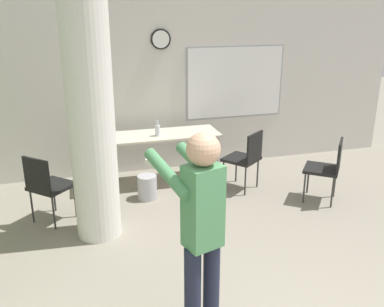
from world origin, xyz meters
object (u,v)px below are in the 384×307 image
(chair_table_right, at_px, (246,156))
(chair_near_pillar, at_px, (47,184))
(folding_table, at_px, (157,138))
(chair_mid_room, at_px, (328,166))
(bottle_on_table, at_px, (158,130))
(person_playing_front, at_px, (200,226))

(chair_table_right, height_order, chair_near_pillar, same)
(folding_table, height_order, chair_mid_room, chair_mid_room)
(chair_table_right, bearing_deg, chair_near_pillar, -174.13)
(folding_table, distance_m, bottle_on_table, 0.16)
(chair_table_right, distance_m, chair_mid_room, 1.11)
(folding_table, distance_m, person_playing_front, 3.28)
(folding_table, xyz_separation_m, person_playing_front, (-0.32, -3.25, 0.32))
(chair_mid_room, distance_m, chair_near_pillar, 3.59)
(chair_table_right, xyz_separation_m, chair_mid_room, (0.90, -0.65, 0.00))
(bottle_on_table, xyz_separation_m, person_playing_front, (-0.32, -3.17, 0.18))
(chair_table_right, relative_size, chair_mid_room, 1.00)
(chair_table_right, bearing_deg, bottle_on_table, 155.70)
(bottle_on_table, xyz_separation_m, chair_table_right, (1.16, -0.52, -0.33))
(person_playing_front, bearing_deg, bottle_on_table, 84.15)
(bottle_on_table, xyz_separation_m, chair_mid_room, (2.05, -1.18, -0.33))
(bottle_on_table, distance_m, chair_mid_room, 2.39)
(folding_table, relative_size, chair_mid_room, 2.10)
(bottle_on_table, relative_size, chair_mid_room, 0.26)
(person_playing_front, bearing_deg, chair_mid_room, 39.96)
(chair_mid_room, xyz_separation_m, person_playing_front, (-2.38, -1.99, 0.51))
(folding_table, xyz_separation_m, bottle_on_table, (0.00, -0.08, 0.14))
(folding_table, relative_size, bottle_on_table, 8.18)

